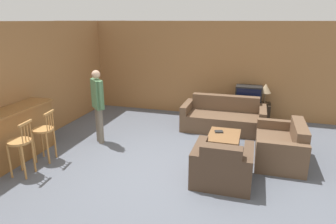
{
  "coord_description": "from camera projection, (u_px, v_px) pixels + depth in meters",
  "views": [
    {
      "loc": [
        1.45,
        -4.65,
        2.62
      ],
      "look_at": [
        -0.18,
        0.86,
        0.85
      ],
      "focal_mm": 32.0,
      "sensor_mm": 36.0,
      "label": 1
    }
  ],
  "objects": [
    {
      "name": "bar_chair_mid",
      "position": [
        44.0,
        134.0,
        5.69
      ],
      "size": [
        0.44,
        0.44,
        0.99
      ],
      "color": "#B77F42",
      "rests_on": "ground_plane"
    },
    {
      "name": "tv",
      "position": [
        249.0,
        94.0,
        7.87
      ],
      "size": [
        0.67,
        0.43,
        0.45
      ],
      "color": "black",
      "rests_on": "tv_unit"
    },
    {
      "name": "bar_chair_near",
      "position": [
        21.0,
        146.0,
        5.13
      ],
      "size": [
        0.42,
        0.42,
        0.99
      ],
      "color": "#B77F42",
      "rests_on": "ground_plane"
    },
    {
      "name": "armchair_near",
      "position": [
        222.0,
        167.0,
        4.97
      ],
      "size": [
        0.97,
        0.9,
        0.78
      ],
      "color": "#4C3828",
      "rests_on": "ground_plane"
    },
    {
      "name": "person_by_window",
      "position": [
        98.0,
        102.0,
        6.45
      ],
      "size": [
        0.4,
        0.39,
        1.62
      ],
      "color": "#756B5B",
      "rests_on": "ground_plane"
    },
    {
      "name": "ground_plane",
      "position": [
        164.0,
        171.0,
        5.42
      ],
      "size": [
        24.0,
        24.0,
        0.0
      ],
      "primitive_type": "plane",
      "color": "#565B66"
    },
    {
      "name": "couch_far",
      "position": [
        223.0,
        118.0,
        7.42
      ],
      "size": [
        1.99,
        0.95,
        0.8
      ],
      "color": "brown",
      "rests_on": "ground_plane"
    },
    {
      "name": "wall_back",
      "position": [
        203.0,
        69.0,
        8.42
      ],
      "size": [
        9.4,
        0.08,
        2.6
      ],
      "color": "#9E6B3D",
      "rests_on": "ground_plane"
    },
    {
      "name": "bar_counter",
      "position": [
        8.0,
        138.0,
        5.59
      ],
      "size": [
        0.55,
        2.11,
        1.02
      ],
      "color": "brown",
      "rests_on": "ground_plane"
    },
    {
      "name": "wall_left",
      "position": [
        51.0,
        78.0,
        7.15
      ],
      "size": [
        0.08,
        8.69,
        2.6
      ],
      "color": "#9E6B3D",
      "rests_on": "ground_plane"
    },
    {
      "name": "loveseat_right",
      "position": [
        282.0,
        147.0,
        5.77
      ],
      "size": [
        0.87,
        1.43,
        0.77
      ],
      "color": "brown",
      "rests_on": "ground_plane"
    },
    {
      "name": "coffee_table",
      "position": [
        224.0,
        137.0,
        6.1
      ],
      "size": [
        0.63,
        0.85,
        0.39
      ],
      "color": "brown",
      "rests_on": "ground_plane"
    },
    {
      "name": "tv_unit",
      "position": [
        247.0,
        112.0,
        8.02
      ],
      "size": [
        1.15,
        0.48,
        0.52
      ],
      "color": "#2D2319",
      "rests_on": "ground_plane"
    },
    {
      "name": "book_on_table",
      "position": [
        219.0,
        132.0,
        6.21
      ],
      "size": [
        0.19,
        0.16,
        0.03
      ],
      "color": "black",
      "rests_on": "coffee_table"
    },
    {
      "name": "table_lamp",
      "position": [
        266.0,
        89.0,
        7.71
      ],
      "size": [
        0.29,
        0.29,
        0.53
      ],
      "color": "brown",
      "rests_on": "tv_unit"
    }
  ]
}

